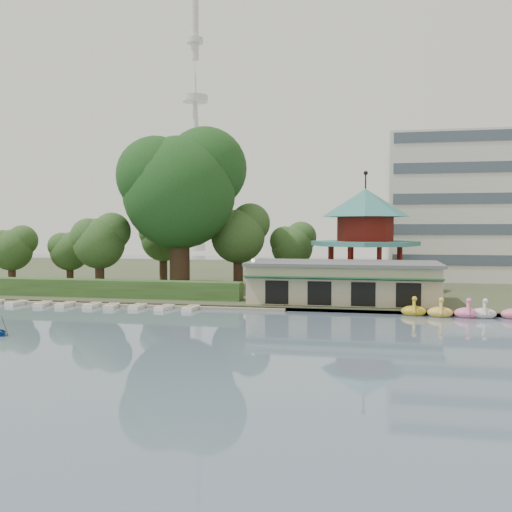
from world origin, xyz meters
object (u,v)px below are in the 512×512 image
(dock, at_px, (115,304))
(boathouse, at_px, (343,281))
(pavilion, at_px, (365,229))
(big_tree, at_px, (181,185))

(dock, relative_size, boathouse, 1.83)
(boathouse, xyz_separation_m, pavilion, (2.00, 10.03, 5.11))
(dock, bearing_deg, big_tree, 73.91)
(dock, distance_m, boathouse, 22.62)
(pavilion, bearing_deg, boathouse, -101.28)
(dock, height_order, pavilion, pavilion)
(boathouse, height_order, big_tree, big_tree)
(dock, xyz_separation_m, pavilion, (24.00, 14.80, 7.36))
(pavilion, xyz_separation_m, big_tree, (-20.82, -3.79, 5.13))
(boathouse, bearing_deg, big_tree, 161.67)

